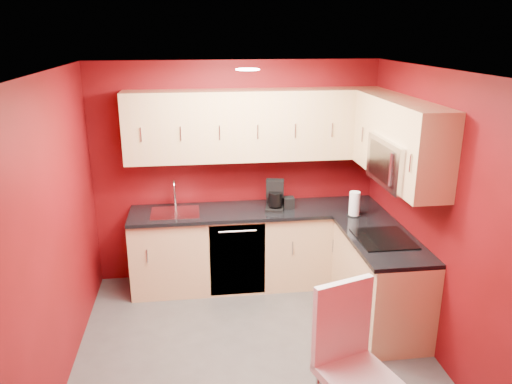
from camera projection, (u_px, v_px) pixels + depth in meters
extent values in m
plane|color=#4D4B48|center=(253.00, 344.00, 4.67)|extent=(3.20, 3.20, 0.00)
plane|color=white|center=(252.00, 70.00, 3.89)|extent=(3.20, 3.20, 0.00)
plane|color=maroon|center=(236.00, 173.00, 5.69)|extent=(3.20, 0.00, 3.20)
plane|color=maroon|center=(284.00, 313.00, 2.86)|extent=(3.20, 0.00, 3.20)
plane|color=maroon|center=(59.00, 229.00, 4.08)|extent=(0.00, 3.00, 3.00)
plane|color=maroon|center=(429.00, 211.00, 4.48)|extent=(0.00, 3.00, 3.00)
cube|color=tan|center=(257.00, 248.00, 5.69)|extent=(2.80, 0.60, 0.87)
cube|color=tan|center=(380.00, 281.00, 4.93)|extent=(0.60, 1.30, 0.87)
cube|color=black|center=(257.00, 211.00, 5.53)|extent=(2.80, 0.63, 0.04)
cube|color=black|center=(382.00, 240.00, 4.77)|extent=(0.63, 1.27, 0.04)
cube|color=tan|center=(256.00, 125.00, 5.38)|extent=(2.80, 0.35, 0.75)
cube|color=tan|center=(380.00, 130.00, 5.09)|extent=(0.35, 0.57, 0.75)
cube|color=tan|center=(432.00, 157.00, 4.00)|extent=(0.35, 0.22, 0.75)
cube|color=tan|center=(409.00, 121.00, 4.40)|extent=(0.35, 0.76, 0.33)
cube|color=silver|center=(403.00, 162.00, 4.51)|extent=(0.40, 0.76, 0.42)
cube|color=black|center=(383.00, 163.00, 4.49)|extent=(0.02, 0.62, 0.33)
cylinder|color=silver|center=(390.00, 170.00, 4.27)|extent=(0.02, 0.02, 0.29)
cube|color=black|center=(384.00, 239.00, 4.73)|extent=(0.50, 0.55, 0.01)
cube|color=silver|center=(175.00, 213.00, 5.41)|extent=(0.52, 0.42, 0.02)
cylinder|color=silver|center=(175.00, 196.00, 5.56)|extent=(0.02, 0.02, 0.26)
torus|color=silver|center=(174.00, 186.00, 5.45)|extent=(0.02, 0.16, 0.16)
cylinder|color=silver|center=(174.00, 194.00, 5.41)|extent=(0.02, 0.02, 0.12)
cube|color=black|center=(238.00, 260.00, 5.38)|extent=(0.60, 0.02, 0.82)
cylinder|color=white|center=(248.00, 69.00, 4.18)|extent=(0.20, 0.20, 0.01)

